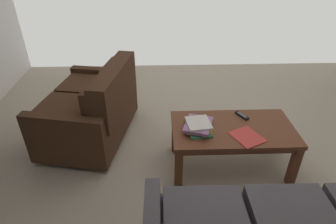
# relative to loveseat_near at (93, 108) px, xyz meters

# --- Properties ---
(ground_plane) EXTENTS (5.88, 4.99, 0.01)m
(ground_plane) POSITION_rel_loveseat_near_xyz_m (-1.37, 0.44, -0.37)
(ground_plane) COLOR tan
(loveseat_near) EXTENTS (1.02, 1.32, 0.86)m
(loveseat_near) POSITION_rel_loveseat_near_xyz_m (0.00, 0.00, 0.00)
(loveseat_near) COLOR black
(loveseat_near) RESTS_ON ground
(coffee_table) EXTENTS (1.13, 0.61, 0.47)m
(coffee_table) POSITION_rel_loveseat_near_xyz_m (-1.41, 0.55, 0.03)
(coffee_table) COLOR brown
(coffee_table) RESTS_ON ground
(book_stack) EXTENTS (0.31, 0.35, 0.08)m
(book_stack) POSITION_rel_loveseat_near_xyz_m (-1.08, 0.57, 0.14)
(book_stack) COLOR #337F51
(book_stack) RESTS_ON coffee_table
(tv_remote) EXTENTS (0.11, 0.16, 0.02)m
(tv_remote) POSITION_rel_loveseat_near_xyz_m (-1.53, 0.36, 0.11)
(tv_remote) COLOR black
(tv_remote) RESTS_ON coffee_table
(loose_magazine) EXTENTS (0.32, 0.34, 0.01)m
(loose_magazine) POSITION_rel_loveseat_near_xyz_m (-1.49, 0.70, 0.10)
(loose_magazine) COLOR #C63833
(loose_magazine) RESTS_ON coffee_table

